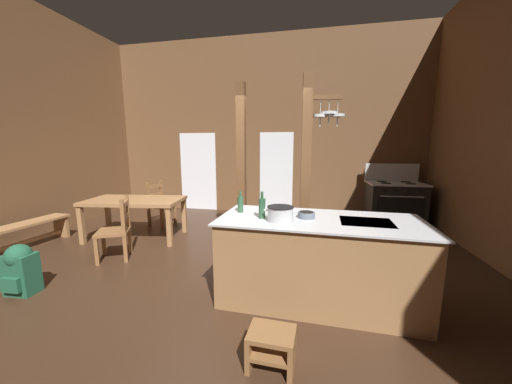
# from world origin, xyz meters

# --- Properties ---
(ground_plane) EXTENTS (8.51, 7.84, 0.10)m
(ground_plane) POSITION_xyz_m (0.00, 0.00, -0.05)
(ground_plane) COLOR #382316
(wall_back) EXTENTS (8.51, 0.14, 4.36)m
(wall_back) POSITION_xyz_m (0.00, 3.59, 2.18)
(wall_back) COLOR brown
(wall_back) RESTS_ON ground_plane
(glazed_door_back_left) EXTENTS (1.00, 0.01, 2.05)m
(glazed_door_back_left) POSITION_xyz_m (-1.73, 3.52, 1.02)
(glazed_door_back_left) COLOR white
(glazed_door_back_left) RESTS_ON ground_plane
(glazed_panel_back_right) EXTENTS (0.84, 0.01, 2.05)m
(glazed_panel_back_right) POSITION_xyz_m (0.39, 3.52, 1.02)
(glazed_panel_back_right) COLOR white
(glazed_panel_back_right) RESTS_ON ground_plane
(kitchen_island) EXTENTS (2.19, 1.02, 0.93)m
(kitchen_island) POSITION_xyz_m (1.39, -0.42, 0.47)
(kitchen_island) COLOR #9E7044
(kitchen_island) RESTS_ON ground_plane
(stove_range) EXTENTS (1.17, 0.86, 1.32)m
(stove_range) POSITION_xyz_m (3.06, 2.97, 0.48)
(stove_range) COLOR black
(stove_range) RESTS_ON ground_plane
(support_post_with_pot_rack) EXTENTS (0.60, 0.25, 2.71)m
(support_post_with_pot_rack) POSITION_xyz_m (1.23, 0.72, 1.47)
(support_post_with_pot_rack) COLOR brown
(support_post_with_pot_rack) RESTS_ON ground_plane
(support_post_center) EXTENTS (0.14, 0.14, 2.71)m
(support_post_center) POSITION_xyz_m (0.13, 1.07, 1.35)
(support_post_center) COLOR brown
(support_post_center) RESTS_ON ground_plane
(step_stool) EXTENTS (0.37, 0.29, 0.30)m
(step_stool) POSITION_xyz_m (1.03, -1.46, 0.18)
(step_stool) COLOR brown
(step_stool) RESTS_ON ground_plane
(dining_table) EXTENTS (1.81, 1.13, 0.74)m
(dining_table) POSITION_xyz_m (-1.91, 1.03, 0.65)
(dining_table) COLOR #9E7044
(dining_table) RESTS_ON ground_plane
(ladderback_chair_near_window) EXTENTS (0.54, 0.54, 0.95)m
(ladderback_chair_near_window) POSITION_xyz_m (-1.95, 1.92, 0.45)
(ladderback_chair_near_window) COLOR brown
(ladderback_chair_near_window) RESTS_ON ground_plane
(ladderback_chair_by_post) EXTENTS (0.59, 0.59, 0.95)m
(ladderback_chair_by_post) POSITION_xyz_m (-1.58, 0.11, 0.45)
(ladderback_chair_by_post) COLOR brown
(ladderback_chair_by_post) RESTS_ON ground_plane
(bench_along_left_wall) EXTENTS (0.45, 1.45, 0.44)m
(bench_along_left_wall) POSITION_xyz_m (-3.39, 0.12, 0.31)
(bench_along_left_wall) COLOR #9E7044
(bench_along_left_wall) RESTS_ON ground_plane
(backpack) EXTENTS (0.34, 0.32, 0.60)m
(backpack) POSITION_xyz_m (-1.98, -1.00, 0.31)
(backpack) COLOR #1E5138
(backpack) RESTS_ON ground_plane
(stockpot_on_counter) EXTENTS (0.35, 0.28, 0.16)m
(stockpot_on_counter) POSITION_xyz_m (0.98, -0.59, 1.01)
(stockpot_on_counter) COLOR silver
(stockpot_on_counter) RESTS_ON kitchen_island
(mixing_bowl_on_counter) EXTENTS (0.19, 0.19, 0.07)m
(mixing_bowl_on_counter) POSITION_xyz_m (1.24, -0.40, 0.97)
(mixing_bowl_on_counter) COLOR slate
(mixing_bowl_on_counter) RESTS_ON kitchen_island
(bottle_tall_on_counter) EXTENTS (0.07, 0.07, 0.29)m
(bottle_tall_on_counter) POSITION_xyz_m (0.77, -0.51, 1.05)
(bottle_tall_on_counter) COLOR #2D5638
(bottle_tall_on_counter) RESTS_ON kitchen_island
(bottle_short_on_counter) EXTENTS (0.07, 0.07, 0.25)m
(bottle_short_on_counter) POSITION_xyz_m (0.48, -0.30, 1.03)
(bottle_short_on_counter) COLOR #2D5638
(bottle_short_on_counter) RESTS_ON kitchen_island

